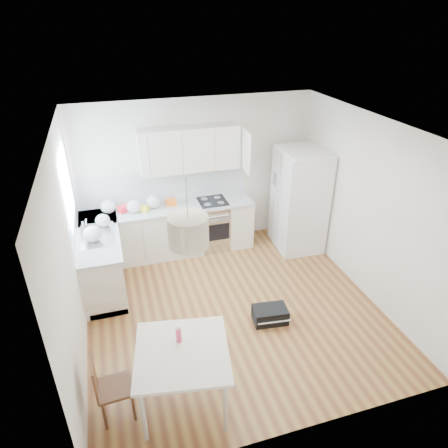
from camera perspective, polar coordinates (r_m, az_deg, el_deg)
name	(u,v)px	position (r m, az deg, el deg)	size (l,w,h in m)	color
floor	(232,307)	(6.14, 1.21, -11.77)	(4.20, 4.20, 0.00)	brown
ceiling	(235,129)	(4.86, 1.54, 13.35)	(4.20, 4.20, 0.00)	white
wall_back	(197,174)	(7.21, -3.89, 7.10)	(4.20, 4.20, 0.00)	beige
wall_left	(69,253)	(5.20, -21.29, -3.94)	(4.20, 4.20, 0.00)	beige
wall_right	(368,209)	(6.28, 19.88, 2.06)	(4.20, 4.20, 0.00)	beige
window_glassblock	(67,187)	(6.05, -21.46, 4.93)	(0.02, 1.00, 1.00)	#BFE0F9
cabinets_back	(170,231)	(7.23, -7.73, -1.03)	(3.00, 0.60, 0.88)	silver
cabinets_left	(102,260)	(6.66, -17.03, -4.90)	(0.60, 1.80, 0.88)	silver
counter_back	(168,208)	(7.02, -7.97, 2.25)	(3.02, 0.64, 0.04)	#B4B6B9
counter_left	(98,235)	(6.43, -17.60, -1.47)	(0.64, 1.82, 0.04)	#B4B6B9
backsplash_back	(164,185)	(7.15, -8.54, 5.47)	(3.00, 0.01, 0.58)	white
backsplash_left	(74,219)	(6.31, -20.65, 0.61)	(0.01, 1.80, 0.58)	white
upper_cabinets	(189,149)	(6.85, -4.96, 10.58)	(1.70, 0.32, 0.75)	silver
range_oven	(213,225)	(7.37, -1.60, -0.14)	(0.50, 0.61, 0.88)	#B8BBBD
sink	(98,235)	(6.38, -17.61, -1.56)	(0.50, 0.80, 0.16)	#B8BBBD
refrigerator	(300,200)	(7.32, 10.78, 3.39)	(0.88, 0.93, 1.85)	white
dining_table	(182,357)	(4.50, -5.98, -18.38)	(1.14, 1.14, 0.78)	beige
dining_chair	(115,386)	(4.73, -15.36, -21.41)	(0.36, 0.36, 0.85)	#442A14
drink_bottle	(179,334)	(4.47, -6.52, -15.32)	(0.06, 0.06, 0.21)	#F0426B
gym_bag	(270,315)	(5.88, 6.60, -12.74)	(0.48, 0.31, 0.22)	black
pendant_lamp	(188,231)	(3.64, -5.12, -1.04)	(0.37, 0.37, 0.29)	beige
grocery_bag_a	(108,207)	(6.97, -16.23, 2.36)	(0.25, 0.21, 0.23)	white
grocery_bag_b	(134,207)	(6.88, -12.76, 2.44)	(0.24, 0.21, 0.22)	white
grocery_bag_c	(154,202)	(6.99, -10.02, 3.13)	(0.24, 0.21, 0.22)	white
grocery_bag_d	(103,220)	(6.57, -16.96, 0.51)	(0.22, 0.19, 0.20)	white
grocery_bag_e	(92,234)	(6.18, -18.32, -1.36)	(0.27, 0.23, 0.24)	white
snack_orange	(171,202)	(7.04, -7.59, 3.09)	(0.17, 0.11, 0.12)	#E35C14
snack_yellow	(144,209)	(6.91, -11.34, 2.14)	(0.14, 0.09, 0.10)	yellow
snack_red	(124,209)	(6.96, -14.12, 2.11)	(0.17, 0.11, 0.12)	red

